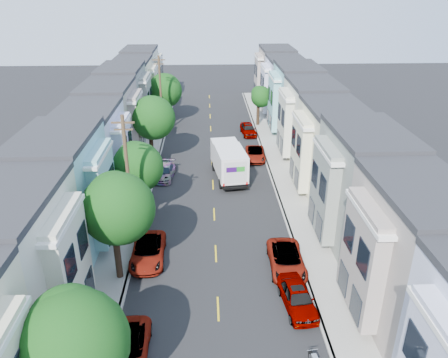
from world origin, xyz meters
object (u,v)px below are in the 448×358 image
tree_d (152,118)px  parked_left_c (148,251)px  lead_sedan (231,151)px  parked_left_d (165,172)px  utility_pole_near (129,181)px  tree_far_r (261,97)px  fedex_truck (229,161)px  tree_e (164,91)px  parked_right_a (297,297)px  parked_right_c (255,154)px  parked_left_b (128,350)px  parked_right_d (248,129)px  tree_a (72,345)px  tree_b (117,209)px  utility_pole_far (161,96)px  parked_right_b (286,260)px  tree_c (137,167)px

tree_d → parked_left_c: size_ratio=1.47×
lead_sedan → parked_left_d: size_ratio=0.88×
utility_pole_near → parked_left_c: 5.32m
tree_d → parked_left_c: (1.40, -18.49, -4.47)m
tree_far_r → fedex_truck: size_ratio=0.78×
tree_d → lead_sedan: (8.57, 1.79, -4.56)m
tree_e → parked_right_a: size_ratio=1.54×
parked_right_a → parked_right_c: size_ratio=1.00×
tree_d → parked_left_c: tree_d is taller
fedex_truck → parked_left_b: size_ratio=1.49×
tree_far_r → utility_pole_near: (-13.19, -29.24, 1.15)m
parked_right_c → parked_right_d: 8.70m
utility_pole_near → tree_far_r: bearing=65.7°
fedex_truck → tree_a: bearing=-114.2°
lead_sedan → parked_left_c: parked_left_c is taller
tree_a → parked_left_c: tree_a is taller
tree_d → tree_far_r: tree_d is taller
fedex_truck → parked_left_d: size_ratio=1.65×
utility_pole_near → parked_right_d: 28.02m
parked_right_a → parked_right_c: 24.63m
lead_sedan → parked_right_c: parked_right_c is taller
tree_d → tree_e: size_ratio=1.07×
tree_far_r → parked_right_a: size_ratio=1.20×
tree_b → fedex_truck: tree_b is taller
utility_pole_near → tree_d: bearing=90.0°
utility_pole_near → utility_pole_far: same height
parked_right_d → fedex_truck: bearing=-108.6°
tree_far_r → parked_right_b: bearing=-93.4°
utility_pole_far → parked_right_d: bearing=-3.6°
tree_far_r → parked_right_c: bearing=-99.0°
tree_e → fedex_truck: 20.87m
tree_a → utility_pole_near: 15.31m
tree_a → tree_e: bearing=90.0°
tree_b → tree_c: size_ratio=1.15×
lead_sedan → parked_right_d: (2.63, 7.59, 0.12)m
tree_d → parked_right_a: size_ratio=1.64×
tree_a → parked_right_d: bearing=74.6°
parked_right_d → lead_sedan: bearing=-114.3°
tree_b → parked_left_c: 5.26m
utility_pole_far → parked_right_a: bearing=-71.8°
tree_c → parked_left_d: size_ratio=1.57×
tree_b → utility_pole_far: utility_pole_far is taller
parked_right_c → parked_right_a: bearing=-86.7°
tree_far_r → utility_pole_far: 13.63m
parked_right_a → lead_sedan: bearing=90.0°
tree_c → parked_left_c: size_ratio=1.31×
tree_c → parked_left_d: bearing=80.1°
utility_pole_far → tree_c: bearing=-90.0°
tree_c → parked_left_b: bearing=-84.9°
lead_sedan → parked_right_a: size_ratio=0.82×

